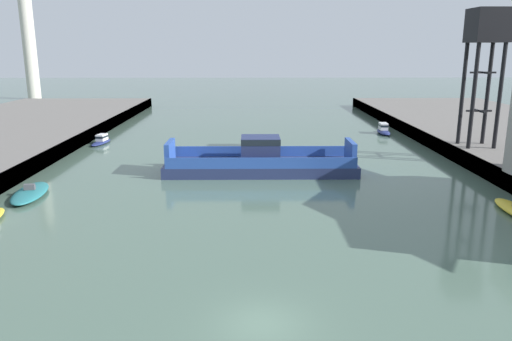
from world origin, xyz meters
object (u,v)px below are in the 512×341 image
at_px(moored_boat_near_right, 30,193).
at_px(smokestack_distant_a, 27,22).
at_px(chain_ferry, 260,162).
at_px(crane_tower, 487,37).
at_px(moored_boat_near_left, 383,130).
at_px(moored_boat_far_left, 101,140).

height_order(moored_boat_near_right, smokestack_distant_a, smokestack_distant_a).
relative_size(chain_ferry, crane_tower, 1.31).
relative_size(chain_ferry, moored_boat_near_left, 3.74).
bearing_deg(smokestack_distant_a, crane_tower, -41.85).
xyz_separation_m(moored_boat_near_right, moored_boat_far_left, (-0.91, 24.29, 0.17)).
relative_size(moored_boat_far_left, crane_tower, 0.35).
distance_m(chain_ferry, moored_boat_near_left, 30.35).
relative_size(moored_boat_near_left, crane_tower, 0.35).
xyz_separation_m(moored_boat_near_right, crane_tower, (44.73, 13.53, 13.41)).
bearing_deg(smokestack_distant_a, chain_ferry, -54.17).
bearing_deg(moored_boat_far_left, crane_tower, -13.27).
distance_m(moored_boat_near_left, moored_boat_near_right, 50.52).
bearing_deg(moored_boat_near_right, crane_tower, 16.83).
xyz_separation_m(moored_boat_far_left, smokestack_distant_a, (-34.66, 61.15, 18.31)).
height_order(moored_boat_far_left, crane_tower, crane_tower).
height_order(moored_boat_far_left, smokestack_distant_a, smokestack_distant_a).
distance_m(chain_ferry, crane_tower, 28.09).
bearing_deg(moored_boat_near_right, moored_boat_far_left, 92.15).
relative_size(chain_ferry, moored_boat_near_right, 2.64).
distance_m(moored_boat_near_right, smokestack_distant_a, 94.38).
xyz_separation_m(moored_boat_far_left, crane_tower, (45.64, -10.76, 13.24)).
bearing_deg(moored_boat_near_right, moored_boat_near_left, 39.16).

